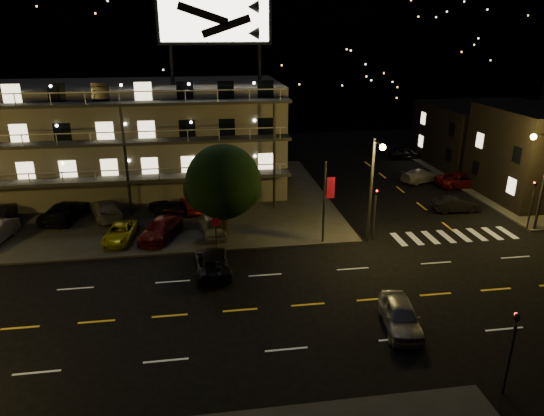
{
  "coord_description": "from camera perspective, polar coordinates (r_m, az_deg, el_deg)",
  "views": [
    {
      "loc": [
        -3.76,
        -24.21,
        15.27
      ],
      "look_at": [
        1.06,
        8.0,
        3.21
      ],
      "focal_mm": 32.0,
      "sensor_mm": 36.0,
      "label": 1
    }
  ],
  "objects": [
    {
      "name": "ground",
      "position": [
        28.87,
        0.28,
        -11.62
      ],
      "size": [
        140.0,
        140.0,
        0.0
      ],
      "primitive_type": "plane",
      "color": "black",
      "rests_on": "ground"
    },
    {
      "name": "curb_nw",
      "position": [
        47.86,
        -20.38,
        0.48
      ],
      "size": [
        44.0,
        24.0,
        0.15
      ],
      "primitive_type": "cube",
      "color": "#31312F",
      "rests_on": "ground"
    },
    {
      "name": "curb_ne",
      "position": [
        57.66,
        27.78,
        2.65
      ],
      "size": [
        16.0,
        24.0,
        0.15
      ],
      "primitive_type": "cube",
      "color": "#31312F",
      "rests_on": "ground"
    },
    {
      "name": "motel",
      "position": [
        49.49,
        -15.66,
        8.0
      ],
      "size": [
        28.0,
        13.8,
        18.1
      ],
      "color": "gray",
      "rests_on": "ground"
    },
    {
      "name": "side_bldg_back",
      "position": [
        63.27,
        24.16,
        7.83
      ],
      "size": [
        14.06,
        12.0,
        7.0
      ],
      "color": "black",
      "rests_on": "ground"
    },
    {
      "name": "hill_backdrop",
      "position": [
        93.09,
        -10.34,
        17.72
      ],
      "size": [
        120.0,
        25.0,
        24.0
      ],
      "color": "black",
      "rests_on": "ground"
    },
    {
      "name": "streetlight_nc",
      "position": [
        35.91,
        11.86,
        3.19
      ],
      "size": [
        0.44,
        1.92,
        8.0
      ],
      "color": "#2D2D30",
      "rests_on": "ground"
    },
    {
      "name": "streetlight_ne",
      "position": [
        42.82,
        29.13,
        3.78
      ],
      "size": [
        1.92,
        0.44,
        8.0
      ],
      "color": "#2D2D30",
      "rests_on": "ground"
    },
    {
      "name": "signal_nw",
      "position": [
        37.33,
        12.03,
        -0.04
      ],
      "size": [
        0.2,
        0.27,
        4.6
      ],
      "color": "#2D2D30",
      "rests_on": "ground"
    },
    {
      "name": "signal_sw",
      "position": [
        23.89,
        26.38,
        -14.2
      ],
      "size": [
        0.2,
        0.27,
        4.6
      ],
      "color": "#2D2D30",
      "rests_on": "ground"
    },
    {
      "name": "signal_ne",
      "position": [
        43.52,
        28.3,
        0.85
      ],
      "size": [
        0.27,
        0.2,
        4.6
      ],
      "color": "#2D2D30",
      "rests_on": "ground"
    },
    {
      "name": "banner_north",
      "position": [
        35.8,
        6.29,
        0.87
      ],
      "size": [
        0.83,
        0.16,
        6.4
      ],
      "color": "#2D2D30",
      "rests_on": "ground"
    },
    {
      "name": "stop_sign",
      "position": [
        35.48,
        -6.64,
        -2.29
      ],
      "size": [
        0.91,
        0.11,
        2.61
      ],
      "color": "#2D2D30",
      "rests_on": "ground"
    },
    {
      "name": "tree",
      "position": [
        36.1,
        -5.83,
        2.83
      ],
      "size": [
        5.8,
        5.58,
        7.3
      ],
      "color": "black",
      "rests_on": "curb_nw"
    },
    {
      "name": "lot_car_2",
      "position": [
        38.55,
        -17.41,
        -2.78
      ],
      "size": [
        2.51,
        4.59,
        1.22
      ],
      "primitive_type": "imported",
      "rotation": [
        0.0,
        0.0,
        -0.11
      ],
      "color": "gold",
      "rests_on": "curb_nw"
    },
    {
      "name": "lot_car_3",
      "position": [
        38.14,
        -12.94,
        -2.39
      ],
      "size": [
        3.76,
        5.42,
        1.46
      ],
      "primitive_type": "imported",
      "rotation": [
        0.0,
        0.0,
        -0.38
      ],
      "color": "#590E0C",
      "rests_on": "curb_nw"
    },
    {
      "name": "lot_car_4",
      "position": [
        38.03,
        -6.99,
        -2.11
      ],
      "size": [
        2.3,
        4.36,
        1.42
      ],
      "primitive_type": "imported",
      "rotation": [
        0.0,
        0.0,
        0.16
      ],
      "color": "#99999E",
      "rests_on": "curb_nw"
    },
    {
      "name": "lot_car_5",
      "position": [
        46.15,
        -29.23,
        -0.52
      ],
      "size": [
        1.87,
        4.63,
        1.5
      ],
      "primitive_type": "imported",
      "rotation": [
        0.0,
        0.0,
        3.2
      ],
      "color": "black",
      "rests_on": "curb_nw"
    },
    {
      "name": "lot_car_6",
      "position": [
        44.22,
        -23.19,
        -0.36
      ],
      "size": [
        3.63,
        5.8,
        1.5
      ],
      "primitive_type": "imported",
      "rotation": [
        0.0,
        0.0,
        2.91
      ],
      "color": "black",
      "rests_on": "curb_nw"
    },
    {
      "name": "lot_car_7",
      "position": [
        43.52,
        -18.98,
        -0.12
      ],
      "size": [
        3.66,
        5.55,
        1.49
      ],
      "primitive_type": "imported",
      "rotation": [
        0.0,
        0.0,
        3.48
      ],
      "color": "#99999E",
      "rests_on": "curb_nw"
    },
    {
      "name": "lot_car_8",
      "position": [
        42.62,
        -12.71,
        0.03
      ],
      "size": [
        3.04,
        4.44,
        1.4
      ],
      "primitive_type": "imported",
      "rotation": [
        0.0,
        0.0,
        3.51
      ],
      "color": "black",
      "rests_on": "curb_nw"
    },
    {
      "name": "lot_car_9",
      "position": [
        43.11,
        -9.51,
        0.4
      ],
      "size": [
        2.12,
        4.06,
        1.27
      ],
      "primitive_type": "imported",
      "rotation": [
        0.0,
        0.0,
        3.35
      ],
      "color": "#590E0C",
      "rests_on": "curb_nw"
    },
    {
      "name": "side_car_0",
      "position": [
        45.91,
        20.82,
        0.42
      ],
      "size": [
        4.21,
        1.62,
        1.37
      ],
      "primitive_type": "imported",
      "rotation": [
        0.0,
        0.0,
        1.53
      ],
      "color": "black",
      "rests_on": "ground"
    },
    {
      "name": "side_car_1",
      "position": [
        53.4,
        21.46,
        3.1
      ],
      "size": [
        5.5,
        2.75,
        1.5
      ],
      "primitive_type": "imported",
      "rotation": [
        0.0,
        0.0,
        1.62
      ],
      "color": "#590E0C",
      "rests_on": "ground"
    },
    {
      "name": "side_car_2",
      "position": [
        53.8,
        17.16,
        3.66
      ],
      "size": [
        5.03,
        3.32,
        1.35
      ],
      "primitive_type": "imported",
      "rotation": [
        0.0,
        0.0,
        1.9
      ],
      "color": "#99999E",
      "rests_on": "ground"
    },
    {
      "name": "side_car_3",
      "position": [
        63.16,
        15.49,
        6.27
      ],
      "size": [
        4.52,
        2.31,
        1.47
      ],
      "primitive_type": "imported",
      "rotation": [
        0.0,
        0.0,
        1.44
      ],
      "color": "black",
      "rests_on": "ground"
    },
    {
      "name": "road_car_east",
      "position": [
        27.63,
        14.87,
        -12.12
      ],
      "size": [
        2.52,
        4.7,
        1.52
      ],
      "primitive_type": "imported",
      "rotation": [
        0.0,
        0.0,
        -0.17
      ],
      "color": "#99999E",
      "rests_on": "ground"
    },
    {
      "name": "road_car_west",
      "position": [
        32.7,
        -7.11,
        -6.35
      ],
      "size": [
        2.49,
        5.0,
        1.36
      ],
      "primitive_type": "imported",
      "rotation": [
        0.0,
        0.0,
        3.19
      ],
      "color": "black",
      "rests_on": "ground"
    }
  ]
}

